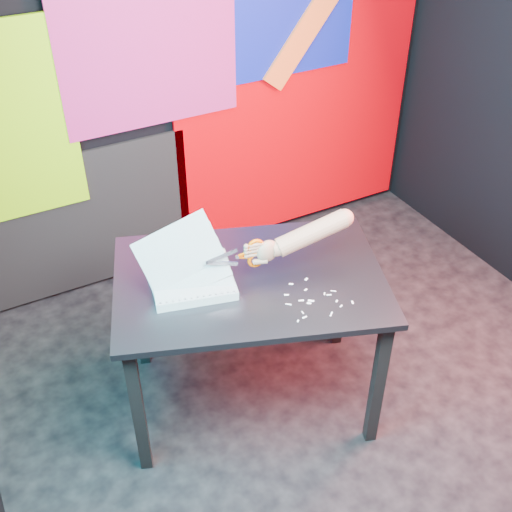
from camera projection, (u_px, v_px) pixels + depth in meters
room at (360, 162)px, 2.28m from camera, size 3.01×3.01×2.71m
backdrop at (208, 110)px, 3.57m from camera, size 2.88×0.05×2.08m
work_table at (250, 295)px, 2.77m from camera, size 1.33×1.10×0.75m
printout_stack at (192, 282)px, 2.64m from camera, size 0.40×0.32×0.33m
scissors at (252, 254)px, 2.62m from camera, size 0.25×0.05×0.14m
hand_forearm at (304, 236)px, 2.65m from camera, size 0.46×0.14×0.19m
paper_clippings at (312, 300)px, 2.60m from camera, size 0.27×0.25×0.00m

